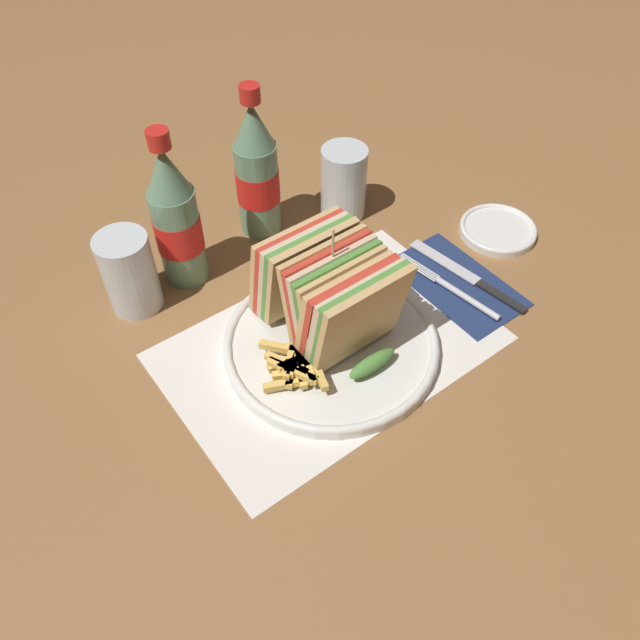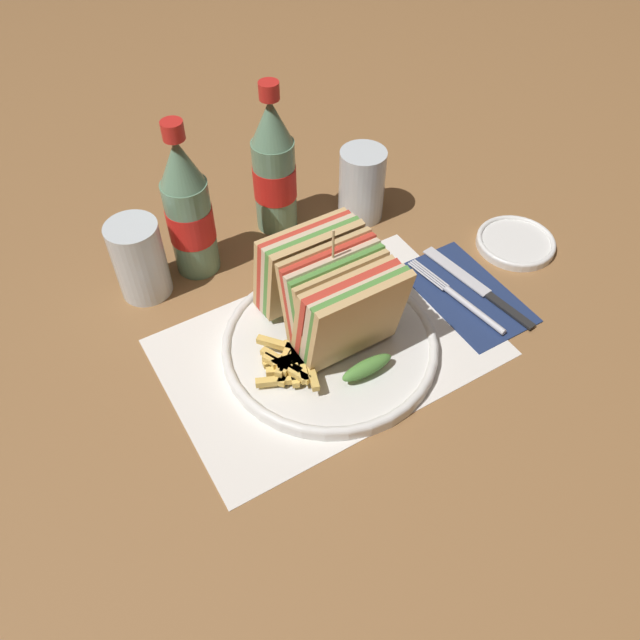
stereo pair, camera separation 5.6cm
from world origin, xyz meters
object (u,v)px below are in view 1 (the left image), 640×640
at_px(coke_bottle_near, 176,220).
at_px(glass_near, 344,183).
at_px(coke_bottle_far, 257,173).
at_px(glass_far, 131,277).
at_px(club_sandwich, 331,295).
at_px(side_saucer, 498,229).
at_px(fork, 457,292).
at_px(knife, 468,276).
at_px(plate_main, 329,344).

xyz_separation_m(coke_bottle_near, glass_near, (0.27, -0.02, -0.04)).
relative_size(coke_bottle_far, glass_far, 2.04).
xyz_separation_m(club_sandwich, side_saucer, (0.34, 0.01, -0.07)).
bearing_deg(coke_bottle_far, glass_far, -171.31).
distance_m(fork, glass_far, 0.45).
height_order(coke_bottle_near, coke_bottle_far, same).
bearing_deg(fork, side_saucer, 14.16).
xyz_separation_m(coke_bottle_near, glass_far, (-0.08, -0.01, -0.05)).
bearing_deg(knife, fork, -166.32).
xyz_separation_m(fork, coke_bottle_near, (-0.28, 0.27, 0.09)).
bearing_deg(coke_bottle_far, coke_bottle_near, -169.88).
xyz_separation_m(fork, side_saucer, (0.15, 0.06, -0.00)).
distance_m(coke_bottle_far, glass_near, 0.14).
bearing_deg(plate_main, club_sandwich, 50.13).
height_order(glass_far, side_saucer, glass_far).
bearing_deg(plate_main, coke_bottle_near, 108.60).
distance_m(coke_bottle_near, side_saucer, 0.49).
bearing_deg(side_saucer, plate_main, -175.34).
distance_m(club_sandwich, side_saucer, 0.35).
distance_m(club_sandwich, knife, 0.24).
relative_size(plate_main, knife, 1.40).
bearing_deg(club_sandwich, knife, -7.96).
height_order(coke_bottle_near, glass_far, coke_bottle_near).
relative_size(fork, glass_far, 1.53).
bearing_deg(fork, glass_far, 137.45).
relative_size(plate_main, coke_bottle_far, 1.19).
bearing_deg(glass_far, glass_near, -2.17).
bearing_deg(plate_main, side_saucer, 4.66).
height_order(club_sandwich, side_saucer, club_sandwich).
relative_size(fork, coke_bottle_near, 0.75).
height_order(plate_main, coke_bottle_far, coke_bottle_far).
bearing_deg(coke_bottle_near, knife, -38.17).
xyz_separation_m(club_sandwich, glass_far, (-0.18, 0.21, -0.03)).
relative_size(club_sandwich, fork, 1.09).
bearing_deg(plate_main, coke_bottle_far, 75.78).
bearing_deg(coke_bottle_near, fork, -43.30).
bearing_deg(glass_far, fork, -35.16).
bearing_deg(coke_bottle_near, glass_far, -173.86).
xyz_separation_m(glass_far, side_saucer, (0.52, -0.20, -0.04)).
relative_size(glass_near, side_saucer, 0.97).
relative_size(fork, coke_bottle_far, 0.75).
bearing_deg(knife, side_saucer, 14.32).
bearing_deg(coke_bottle_near, glass_near, -4.71).
distance_m(fork, glass_near, 0.25).
distance_m(coke_bottle_near, glass_near, 0.28).
distance_m(knife, glass_far, 0.48).
height_order(plate_main, coke_bottle_near, coke_bottle_near).
height_order(coke_bottle_far, glass_far, coke_bottle_far).
bearing_deg(knife, coke_bottle_near, 134.44).
relative_size(coke_bottle_near, glass_near, 2.04).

